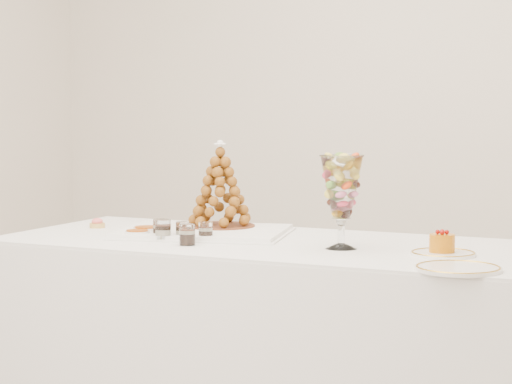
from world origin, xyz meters
The scene contains 15 objects.
buffet_table centered at (0.14, 0.23, 0.40)m, with size 2.17×0.96×0.81m.
lace_tray centered at (-0.25, 0.27, 0.82)m, with size 0.61×0.46×0.02m, color white.
macaron_vase centered at (0.36, 0.17, 1.02)m, with size 0.15×0.15×0.32m.
cake_plate centered at (0.72, 0.19, 0.81)m, with size 0.21×0.21×0.01m, color white.
spare_plate centered at (0.85, -0.08, 0.81)m, with size 0.26×0.26×0.01m, color white.
pink_tart centered at (-0.73, 0.25, 0.83)m, with size 0.06×0.06×0.04m.
verrine_a centered at (-0.33, 0.10, 0.85)m, with size 0.05×0.05×0.07m, color white.
verrine_b centered at (-0.23, 0.10, 0.84)m, with size 0.05×0.05×0.07m, color white.
verrine_c centered at (-0.14, 0.12, 0.84)m, with size 0.05×0.05×0.07m, color white.
verrine_d centered at (-0.28, 0.05, 0.85)m, with size 0.06×0.06×0.08m, color white.
verrine_e centered at (-0.14, -0.01, 0.85)m, with size 0.06×0.06×0.07m, color white.
ramekin_back centered at (-0.42, 0.14, 0.83)m, with size 0.10×0.10×0.03m, color white.
ramekin_front centered at (-0.40, 0.05, 0.82)m, with size 0.09×0.09×0.03m, color white.
croquembouche centered at (-0.23, 0.38, 0.99)m, with size 0.27×0.27×0.33m.
mousse_cake centered at (0.71, 0.19, 0.85)m, with size 0.08×0.08×0.07m.
Camera 1 is at (1.70, -2.94, 1.30)m, focal length 70.00 mm.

